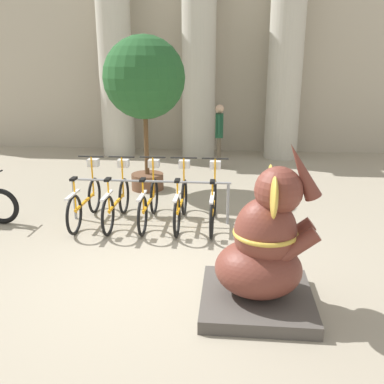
% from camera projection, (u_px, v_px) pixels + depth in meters
% --- Properties ---
extents(ground_plane, '(60.00, 60.00, 0.00)m').
position_uv_depth(ground_plane, '(154.00, 273.00, 5.83)').
color(ground_plane, '#9E937F').
extents(building_facade, '(20.00, 0.20, 6.00)m').
position_uv_depth(building_facade, '(201.00, 53.00, 13.13)').
color(building_facade, '#B2A893').
rests_on(building_facade, ground_plane).
extents(column_left, '(1.22, 1.22, 5.16)m').
position_uv_depth(column_left, '(115.00, 66.00, 12.51)').
color(column_left, '#BCB7A8').
rests_on(column_left, ground_plane).
extents(column_middle, '(1.22, 1.22, 5.16)m').
position_uv_depth(column_middle, '(199.00, 66.00, 12.29)').
color(column_middle, '#BCB7A8').
rests_on(column_middle, ground_plane).
extents(column_right, '(1.22, 1.22, 5.16)m').
position_uv_depth(column_right, '(285.00, 66.00, 12.07)').
color(column_right, '#BCB7A8').
rests_on(column_right, ground_plane).
extents(bike_rack, '(2.87, 0.05, 0.77)m').
position_uv_depth(bike_rack, '(150.00, 190.00, 7.55)').
color(bike_rack, gray).
rests_on(bike_rack, ground_plane).
extents(bicycle_0, '(0.48, 1.75, 1.11)m').
position_uv_depth(bicycle_0, '(85.00, 200.00, 7.58)').
color(bicycle_0, black).
rests_on(bicycle_0, ground_plane).
extents(bicycle_1, '(0.48, 1.75, 1.11)m').
position_uv_depth(bicycle_1, '(117.00, 200.00, 7.54)').
color(bicycle_1, black).
rests_on(bicycle_1, ground_plane).
extents(bicycle_2, '(0.48, 1.75, 1.11)m').
position_uv_depth(bicycle_2, '(149.00, 201.00, 7.53)').
color(bicycle_2, black).
rests_on(bicycle_2, ground_plane).
extents(bicycle_3, '(0.48, 1.75, 1.11)m').
position_uv_depth(bicycle_3, '(181.00, 202.00, 7.48)').
color(bicycle_3, black).
rests_on(bicycle_3, ground_plane).
extents(bicycle_4, '(0.48, 1.75, 1.11)m').
position_uv_depth(bicycle_4, '(213.00, 203.00, 7.42)').
color(bicycle_4, black).
rests_on(bicycle_4, ground_plane).
extents(elephant_statue, '(1.30, 1.30, 1.99)m').
position_uv_depth(elephant_statue, '(263.00, 253.00, 4.87)').
color(elephant_statue, '#4C4742').
rests_on(elephant_statue, ground_plane).
extents(person_pedestrian, '(0.22, 0.47, 1.68)m').
position_uv_depth(person_pedestrian, '(219.00, 130.00, 11.35)').
color(person_pedestrian, brown).
rests_on(person_pedestrian, ground_plane).
extents(potted_tree, '(1.73, 1.73, 3.31)m').
position_uv_depth(potted_tree, '(144.00, 81.00, 8.97)').
color(potted_tree, brown).
rests_on(potted_tree, ground_plane).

